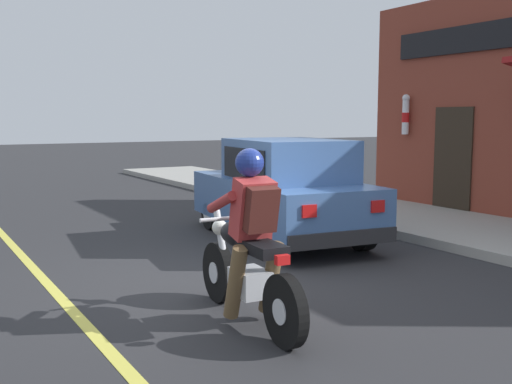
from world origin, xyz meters
name	(u,v)px	position (x,y,z in m)	size (l,w,h in m)	color
ground_plane	(226,282)	(0.00, 0.00, 0.00)	(80.00, 80.00, 0.00)	#2B2B2D
sidewalk_curb	(365,210)	(4.73, 3.00, 0.07)	(2.60, 22.00, 0.14)	#9E9B93
lane_stripe	(17,250)	(-1.80, 3.00, 0.00)	(0.12, 19.80, 0.01)	#D1C64C
motorcycle_with_rider	(249,251)	(-0.47, -1.35, 0.68)	(0.59, 2.02, 1.62)	black
car_hatchback	(282,191)	(1.89, 1.68, 0.77)	(2.10, 3.95, 1.57)	black
fire_hydrant	(337,184)	(4.34, 3.41, 0.57)	(0.36, 0.24, 0.88)	red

